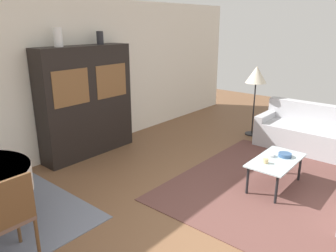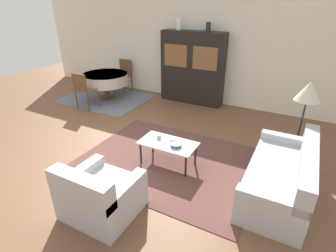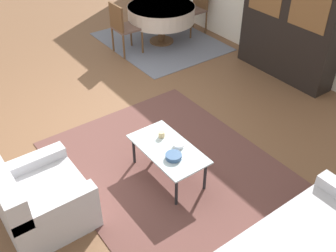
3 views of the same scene
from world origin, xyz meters
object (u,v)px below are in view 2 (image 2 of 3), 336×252
(display_cabinet, at_px, (192,68))
(dining_table, at_px, (105,79))
(bowl_small, at_px, (174,139))
(coffee_table, at_px, (168,145))
(couch, at_px, (282,177))
(dining_chair_near, at_px, (84,88))
(dining_chair_far, at_px, (124,73))
(bowl, at_px, (176,145))
(floor_lamp, at_px, (308,94))
(vase_short, at_px, (208,27))
(cup, at_px, (159,136))
(vase_tall, at_px, (179,24))
(armchair, at_px, (100,196))

(display_cabinet, relative_size, dining_table, 1.48)
(bowl_small, bearing_deg, coffee_table, -112.98)
(dining_table, bearing_deg, display_cabinet, 22.30)
(dining_table, bearing_deg, bowl_small, -32.42)
(couch, distance_m, dining_chair_near, 5.20)
(display_cabinet, distance_m, dining_chair_far, 2.32)
(dining_chair_near, bearing_deg, display_cabinet, 38.29)
(couch, height_order, display_cabinet, display_cabinet)
(dining_chair_far, bearing_deg, bowl, 137.43)
(dining_chair_near, distance_m, bowl_small, 3.45)
(floor_lamp, xyz_separation_m, vase_short, (-2.48, 1.80, 0.80))
(cup, relative_size, vase_tall, 0.26)
(floor_lamp, bearing_deg, couch, -94.87)
(bowl, relative_size, bowl_small, 1.43)
(armchair, xyz_separation_m, floor_lamp, (2.20, 2.80, 0.93))
(floor_lamp, distance_m, bowl_small, 2.38)
(cup, distance_m, vase_short, 3.44)
(display_cabinet, bearing_deg, vase_short, 0.14)
(coffee_table, height_order, dining_chair_far, dining_chair_far)
(cup, bearing_deg, dining_chair_near, 157.30)
(dining_table, bearing_deg, couch, -22.50)
(dining_table, bearing_deg, vase_tall, 26.88)
(dining_table, height_order, bowl, dining_table)
(armchair, relative_size, dining_table, 0.70)
(couch, bearing_deg, vase_short, 38.10)
(cup, bearing_deg, coffee_table, -16.30)
(dining_chair_far, distance_m, bowl, 4.57)
(dining_chair_far, relative_size, bowl, 5.16)
(dining_table, xyz_separation_m, bowl_small, (3.24, -2.06, -0.14))
(dining_chair_near, relative_size, vase_short, 4.28)
(couch, bearing_deg, coffee_table, 92.59)
(bowl_small, relative_size, vase_short, 0.58)
(couch, bearing_deg, vase_tall, 46.51)
(couch, xyz_separation_m, dining_table, (-5.04, 2.09, 0.29))
(dining_table, xyz_separation_m, cup, (2.97, -2.11, -0.12))
(display_cabinet, xyz_separation_m, bowl_small, (0.95, -2.99, -0.51))
(dining_table, bearing_deg, cup, -35.38)
(coffee_table, bearing_deg, couch, 2.59)
(floor_lamp, xyz_separation_m, bowl_small, (-1.91, -1.19, -0.78))
(bowl_small, xyz_separation_m, vase_tall, (-1.39, 3.00, 1.62))
(couch, bearing_deg, floor_lamp, -4.87)
(vase_short, bearing_deg, dining_chair_far, -178.47)
(dining_chair_far, xyz_separation_m, vase_tall, (1.85, 0.07, 1.51))
(dining_table, relative_size, floor_lamp, 0.90)
(coffee_table, distance_m, cup, 0.24)
(bowl_small, distance_m, vase_tall, 3.67)
(dining_chair_near, xyz_separation_m, vase_short, (2.67, 1.81, 1.47))
(bowl, relative_size, vase_short, 0.83)
(dining_chair_near, xyz_separation_m, cup, (2.97, -1.24, -0.09))
(dining_chair_near, height_order, bowl_small, dining_chair_near)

